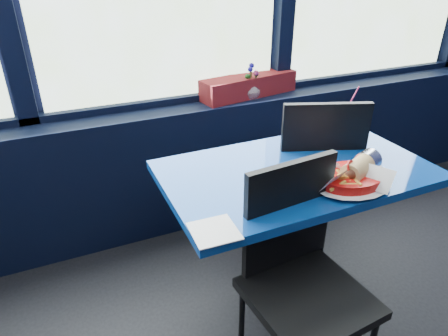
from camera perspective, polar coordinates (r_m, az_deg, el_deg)
window_sill at (r=2.57m, az=-6.71°, el=0.13°), size 5.00×0.26×0.80m
near_table at (r=1.92m, az=9.88°, el=-4.85°), size 1.20×0.70×0.75m
chair_near_front at (r=1.61m, az=10.77°, el=-13.70°), size 0.45×0.46×0.93m
chair_near_back at (r=2.17m, az=10.66°, el=-0.69°), size 0.57×0.58×0.99m
planter_box at (r=2.60m, az=3.58°, el=11.68°), size 0.67×0.27×0.13m
flower_vase at (r=2.54m, az=4.03°, el=11.29°), size 0.11×0.11×0.22m
food_basket at (r=1.73m, az=17.88°, el=-1.11°), size 0.32×0.31×0.11m
ketchup_bottle at (r=1.97m, az=9.25°, el=5.08°), size 0.05×0.05×0.20m
soda_cup at (r=2.20m, az=16.94°, el=6.10°), size 0.08×0.08×0.27m
napkin at (r=1.40m, az=-1.41°, el=-9.00°), size 0.17×0.17×0.00m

